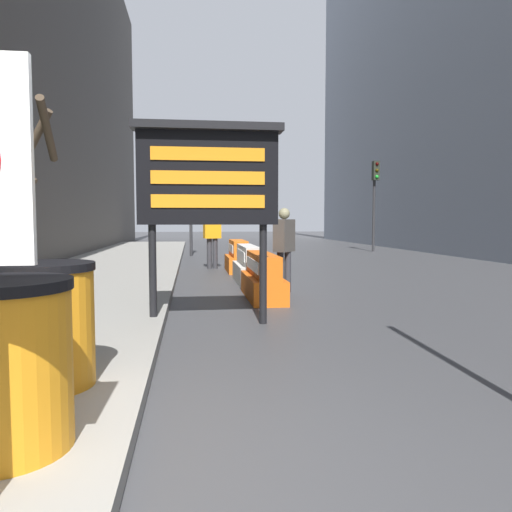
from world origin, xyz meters
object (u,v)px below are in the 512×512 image
(message_board, at_px, (208,177))
(jersey_barrier_orange_near, at_px, (238,258))
(traffic_light_near_curb, at_px, (191,186))
(pedestrian_passerby, at_px, (212,232))
(pedestrian_worker, at_px, (284,243))
(jersey_barrier_white, at_px, (248,266))
(traffic_cone_near, at_px, (232,253))
(barrel_drum_foreground, at_px, (1,365))
(jersey_barrier_orange_far, at_px, (263,278))
(traffic_light_far_side, at_px, (375,186))
(barrel_drum_middle, at_px, (44,324))

(message_board, bearing_deg, jersey_barrier_orange_near, 81.46)
(traffic_light_near_curb, relative_size, pedestrian_passerby, 2.06)
(message_board, height_order, pedestrian_worker, message_board)
(message_board, xyz_separation_m, jersey_barrier_white, (1.04, 4.52, -1.59))
(pedestrian_passerby, bearing_deg, traffic_cone_near, -118.70)
(traffic_light_near_curb, bearing_deg, traffic_cone_near, -65.00)
(barrel_drum_foreground, bearing_deg, traffic_light_near_curb, 86.51)
(jersey_barrier_orange_far, relative_size, traffic_cone_near, 3.40)
(jersey_barrier_orange_far, height_order, jersey_barrier_white, jersey_barrier_white)
(traffic_light_near_curb, height_order, pedestrian_worker, traffic_light_near_curb)
(jersey_barrier_white, bearing_deg, pedestrian_worker, -72.43)
(barrel_drum_foreground, height_order, jersey_barrier_orange_near, barrel_drum_foreground)
(traffic_light_near_curb, bearing_deg, message_board, -88.97)
(jersey_barrier_orange_far, bearing_deg, message_board, -115.20)
(pedestrian_passerby, bearing_deg, traffic_light_near_curb, -93.91)
(traffic_light_far_side, height_order, pedestrian_passerby, traffic_light_far_side)
(barrel_drum_middle, xyz_separation_m, message_board, (1.35, 2.69, 1.35))
(barrel_drum_foreground, relative_size, traffic_light_near_curb, 0.25)
(pedestrian_passerby, bearing_deg, message_board, 76.66)
(jersey_barrier_white, height_order, traffic_light_far_side, traffic_light_far_side)
(pedestrian_worker, bearing_deg, message_board, -168.31)
(jersey_barrier_white, bearing_deg, jersey_barrier_orange_far, -90.00)
(jersey_barrier_orange_far, relative_size, pedestrian_worker, 1.26)
(traffic_light_near_curb, distance_m, pedestrian_worker, 10.50)
(traffic_cone_near, relative_size, traffic_light_near_curb, 0.16)
(barrel_drum_middle, height_order, message_board, message_board)
(barrel_drum_middle, distance_m, traffic_cone_near, 13.10)
(barrel_drum_middle, relative_size, jersey_barrier_orange_far, 0.46)
(barrel_drum_middle, height_order, pedestrian_passerby, pedestrian_passerby)
(jersey_barrier_white, bearing_deg, traffic_light_far_side, 56.48)
(message_board, distance_m, traffic_light_near_curb, 13.11)
(pedestrian_worker, bearing_deg, jersey_barrier_orange_far, -177.32)
(barrel_drum_middle, relative_size, traffic_light_near_curb, 0.25)
(traffic_light_near_curb, bearing_deg, barrel_drum_foreground, -93.49)
(barrel_drum_foreground, bearing_deg, pedestrian_worker, 67.04)
(jersey_barrier_orange_near, xyz_separation_m, traffic_light_near_curb, (-1.28, 6.14, 2.35))
(message_board, xyz_separation_m, jersey_barrier_orange_far, (1.04, 2.22, -1.61))
(jersey_barrier_white, height_order, pedestrian_worker, pedestrian_worker)
(barrel_drum_middle, bearing_deg, pedestrian_worker, 62.52)
(message_board, xyz_separation_m, pedestrian_passerby, (0.38, 7.89, -0.89))
(jersey_barrier_white, xyz_separation_m, traffic_light_near_curb, (-1.28, 8.57, 2.36))
(barrel_drum_foreground, height_order, jersey_barrier_orange_far, barrel_drum_foreground)
(pedestrian_worker, bearing_deg, barrel_drum_middle, -167.47)
(message_board, distance_m, traffic_light_far_side, 16.94)
(jersey_barrier_white, relative_size, jersey_barrier_orange_near, 1.19)
(barrel_drum_middle, relative_size, traffic_cone_near, 1.56)
(barrel_drum_middle, bearing_deg, jersey_barrier_orange_far, 64.05)
(jersey_barrier_orange_far, xyz_separation_m, pedestrian_worker, (0.52, 0.68, 0.61))
(message_board, relative_size, jersey_barrier_orange_far, 1.28)
(traffic_cone_near, bearing_deg, barrel_drum_foreground, -99.71)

